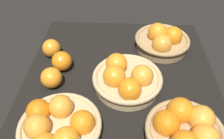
{
  "coord_description": "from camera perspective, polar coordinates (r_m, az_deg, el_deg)",
  "views": [
    {
      "loc": [
        57.07,
        -0.44,
        63.44
      ],
      "look_at": [
        -3.36,
        -3.56,
        7.0
      ],
      "focal_mm": 36.11,
      "sensor_mm": 36.0,
      "label": 1
    }
  ],
  "objects": [
    {
      "name": "market_tray",
      "position": [
        0.84,
        2.31,
        -4.38
      ],
      "size": [
        84.0,
        72.0,
        3.0
      ],
      "primitive_type": "cube",
      "color": "black",
      "rests_on": "ground"
    },
    {
      "name": "basket_near_right",
      "position": [
        0.69,
        -13.08,
        -13.97
      ],
      "size": [
        24.41,
        24.41,
        10.06
      ],
      "color": "tan",
      "rests_on": "market_tray"
    },
    {
      "name": "basket_center",
      "position": [
        0.79,
        4.04,
        -2.38
      ],
      "size": [
        24.77,
        24.77,
        10.67
      ],
      "color": "tan",
      "rests_on": "market_tray"
    },
    {
      "name": "basket_far_left",
      "position": [
        0.99,
        12.9,
        7.14
      ],
      "size": [
        23.24,
        23.24,
        11.12
      ],
      "color": "tan",
      "rests_on": "market_tray"
    },
    {
      "name": "basket_far_right",
      "position": [
        0.68,
        18.43,
        -14.67
      ],
      "size": [
        22.51,
        22.51,
        11.25
      ],
      "color": "tan",
      "rests_on": "market_tray"
    },
    {
      "name": "loose_orange_front_gap",
      "position": [
        0.88,
        -12.32,
        2.07
      ],
      "size": [
        7.75,
        7.75,
        7.75
      ],
      "primitive_type": "sphere",
      "color": "orange",
      "rests_on": "market_tray"
    },
    {
      "name": "loose_orange_back_gap",
      "position": [
        0.83,
        -14.81,
        -2.05
      ],
      "size": [
        7.59,
        7.59,
        7.59
      ],
      "primitive_type": "sphere",
      "color": "orange",
      "rests_on": "market_tray"
    },
    {
      "name": "loose_orange_side_gap",
      "position": [
        0.96,
        -14.84,
        5.24
      ],
      "size": [
        7.45,
        7.45,
        7.45
      ],
      "primitive_type": "sphere",
      "color": "orange",
      "rests_on": "market_tray"
    }
  ]
}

